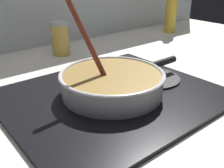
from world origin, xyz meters
TOP-DOWN VIEW (x-y plane):
  - ground at (0.00, 0.00)m, footprint 2.40×1.60m
  - hob_plate at (0.02, 0.19)m, footprint 0.56×0.48m
  - burner_ring at (0.02, 0.19)m, footprint 0.18×0.18m
  - spare_burner at (0.19, 0.19)m, footprint 0.17×0.17m
  - cooking_pan at (0.02, 0.19)m, footprint 0.40×0.28m
  - sauce_bottle at (0.77, 0.61)m, footprint 0.06×0.06m
  - condiment_jar at (0.11, 0.62)m, footprint 0.07×0.07m

SIDE VIEW (x-z plane):
  - ground at x=0.00m, z-range -0.04..0.00m
  - hob_plate at x=0.02m, z-range 0.00..0.01m
  - spare_burner at x=0.19m, z-range 0.01..0.02m
  - burner_ring at x=0.02m, z-range 0.01..0.02m
  - cooking_pan at x=0.02m, z-range -0.08..0.17m
  - condiment_jar at x=0.11m, z-range 0.00..0.13m
  - sauce_bottle at x=0.77m, z-range -0.02..0.26m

